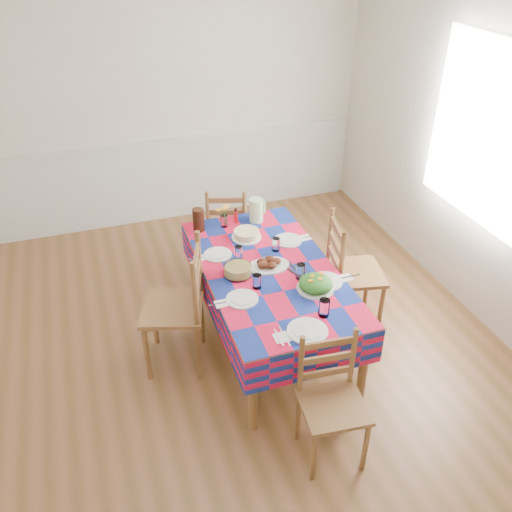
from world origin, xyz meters
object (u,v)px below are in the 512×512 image
Objects in this scene: tea_pitcher at (199,220)px; chair_left at (179,308)px; chair_near at (331,401)px; dining_table at (269,277)px; chair_right at (350,273)px; green_pitcher at (256,210)px; chair_far at (227,228)px; meat_platter at (268,264)px.

chair_left is at bearing -114.78° from tea_pitcher.
dining_table is at bearing 95.91° from chair_near.
dining_table is 1.79× the size of chair_right.
chair_left reaches higher than green_pitcher.
chair_near is 1.31m from chair_left.
chair_far is at bearing 48.43° from tea_pitcher.
chair_far is (0.35, 0.39, -0.36)m from tea_pitcher.
chair_near is at bearing 50.31° from chair_left.
dining_table is 9.09× the size of tea_pitcher.
green_pitcher is (0.14, 0.70, 0.08)m from meat_platter.
meat_platter is 1.13m from chair_far.
green_pitcher is 0.50m from tea_pitcher.
meat_platter is 0.79m from tea_pitcher.
chair_right is (0.56, -0.71, -0.30)m from green_pitcher.
tea_pitcher is (-0.36, 0.70, 0.07)m from meat_platter.
meat_platter is 0.32× the size of chair_right.
tea_pitcher is 1.31m from chair_right.
chair_near is at bearing -94.33° from green_pitcher.
dining_table is 0.83m from tea_pitcher.
chair_left is at bearing -176.82° from meat_platter.
chair_right reaches higher than dining_table.
chair_near is at bearing 107.59° from chair_far.
green_pitcher is at bearing 91.37° from chair_near.
chair_near is at bearing -78.86° from tea_pitcher.
green_pitcher reaches higher than tea_pitcher.
dining_table is at bearing -63.73° from tea_pitcher.
green_pitcher is 0.56m from chair_far.
tea_pitcher is at bearing 116.27° from dining_table.
tea_pitcher is 0.64m from chair_far.
green_pitcher reaches higher than chair_near.
green_pitcher is at bearing 78.67° from meat_platter.
dining_table is 0.71m from chair_right.
chair_left is (-0.34, -0.74, -0.28)m from tea_pitcher.
chair_far is 0.84× the size of chair_left.
green_pitcher reaches higher than meat_platter.
meat_platter is 0.73m from chair_right.
chair_far is (-0.02, 2.23, -0.00)m from chair_near.
chair_right is (0.70, 1.13, 0.06)m from chair_near.
meat_platter is 0.36× the size of chair_near.
green_pitcher is 0.20× the size of chair_left.
tea_pitcher is at bearing 65.62° from chair_far.
chair_far is at bearing 90.61° from dining_table.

